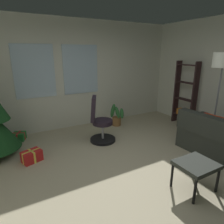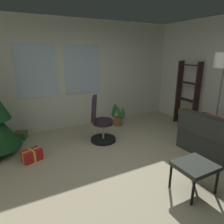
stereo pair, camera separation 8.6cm
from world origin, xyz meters
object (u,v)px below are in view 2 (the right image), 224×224
(office_chair, at_px, (100,124))
(bookshelf, at_px, (187,97))
(footstool, at_px, (195,167))
(gift_box_red, at_px, (32,155))
(floor_lamp, at_px, (224,67))
(potted_plant, at_px, (118,117))
(gift_box_green, at_px, (21,136))

(office_chair, xyz_separation_m, bookshelf, (2.46, -0.12, 0.37))
(footstool, bearing_deg, gift_box_red, 134.90)
(gift_box_red, height_order, bookshelf, bookshelf)
(floor_lamp, relative_size, potted_plant, 3.02)
(gift_box_green, bearing_deg, office_chair, -30.33)
(footstool, bearing_deg, potted_plant, 83.17)
(gift_box_green, height_order, bookshelf, bookshelf)
(footstool, height_order, office_chair, office_chair)
(gift_box_green, xyz_separation_m, bookshelf, (4.04, -1.05, 0.67))
(gift_box_green, xyz_separation_m, floor_lamp, (3.56, -2.25, 1.55))
(floor_lamp, bearing_deg, gift_box_green, 147.76)
(bookshelf, xyz_separation_m, potted_plant, (-1.65, 0.77, -0.52))
(office_chair, relative_size, potted_plant, 1.61)
(footstool, height_order, gift_box_green, footstool)
(bookshelf, height_order, potted_plant, bookshelf)
(gift_box_green, distance_m, potted_plant, 2.41)
(gift_box_red, distance_m, potted_plant, 2.41)
(footstool, relative_size, potted_plant, 0.83)
(gift_box_red, xyz_separation_m, floor_lamp, (3.44, -1.14, 1.53))
(floor_lamp, bearing_deg, footstool, -152.10)
(footstool, height_order, gift_box_red, footstool)
(gift_box_green, bearing_deg, bookshelf, -14.55)
(office_chair, xyz_separation_m, potted_plant, (0.80, 0.65, -0.15))
(office_chair, bearing_deg, gift_box_red, -172.93)
(potted_plant, bearing_deg, gift_box_green, 173.38)
(gift_box_green, bearing_deg, potted_plant, -6.62)
(gift_box_green, relative_size, bookshelf, 0.20)
(floor_lamp, xyz_separation_m, potted_plant, (-1.18, 1.97, -1.40))
(floor_lamp, bearing_deg, potted_plant, 120.84)
(gift_box_green, height_order, floor_lamp, floor_lamp)
(footstool, xyz_separation_m, floor_lamp, (1.51, 0.80, 1.26))
(bookshelf, bearing_deg, potted_plant, 155.00)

